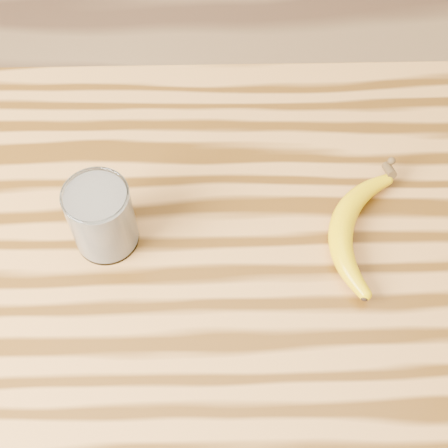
{
  "coord_description": "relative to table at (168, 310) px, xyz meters",
  "views": [
    {
      "loc": [
        0.08,
        -0.4,
        1.67
      ],
      "look_at": [
        0.09,
        0.06,
        0.93
      ],
      "focal_mm": 50.0,
      "sensor_mm": 36.0,
      "label": 1
    }
  ],
  "objects": [
    {
      "name": "smoothie_glass",
      "position": [
        -0.08,
        0.06,
        0.19
      ],
      "size": [
        0.09,
        0.09,
        0.11
      ],
      "color": "white",
      "rests_on": "table"
    },
    {
      "name": "table",
      "position": [
        0.0,
        0.0,
        0.0
      ],
      "size": [
        1.2,
        0.8,
        0.9
      ],
      "color": "#B77936",
      "rests_on": "ground"
    },
    {
      "name": "room",
      "position": [
        0.0,
        0.0,
        0.58
      ],
      "size": [
        4.04,
        4.04,
        2.7
      ],
      "color": "olive",
      "rests_on": "ground"
    },
    {
      "name": "banana",
      "position": [
        0.26,
        0.06,
        0.15
      ],
      "size": [
        0.19,
        0.31,
        0.04
      ],
      "primitive_type": null,
      "rotation": [
        0.0,
        0.0,
        -0.3
      ],
      "color": "#DCAF00",
      "rests_on": "table"
    }
  ]
}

